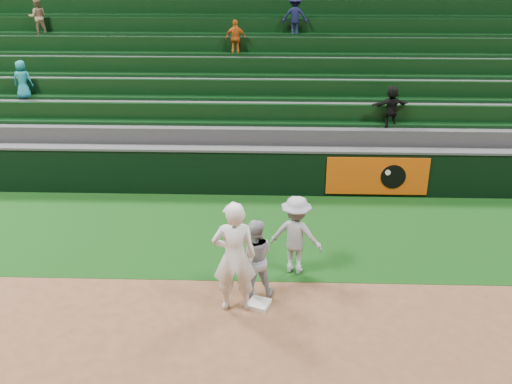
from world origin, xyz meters
TOP-DOWN VIEW (x-y plane):
  - ground at (0.00, 0.00)m, footprint 70.00×70.00m
  - foul_grass at (0.00, 3.00)m, footprint 36.00×4.20m
  - first_base at (0.11, 0.09)m, footprint 0.47×0.47m
  - first_baseman at (-0.32, 0.02)m, footprint 0.82×0.58m
  - baserunner at (0.00, 0.48)m, footprint 0.82×0.68m
  - base_coach at (0.80, 1.31)m, footprint 1.18×0.88m
  - field_wall at (0.03, 5.20)m, footprint 36.00×0.45m
  - stadium_seating at (-0.00, 8.97)m, footprint 36.00×5.95m

SIDE VIEW (x-z plane):
  - ground at x=0.00m, z-range 0.00..0.00m
  - foul_grass at x=0.00m, z-range 0.00..0.01m
  - first_base at x=0.11m, z-range 0.00..0.08m
  - field_wall at x=0.03m, z-range 0.01..1.26m
  - baserunner at x=0.00m, z-range 0.00..1.54m
  - base_coach at x=0.80m, z-range 0.01..1.63m
  - first_baseman at x=-0.32m, z-range 0.00..2.11m
  - stadium_seating at x=0.00m, z-range -0.73..4.12m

